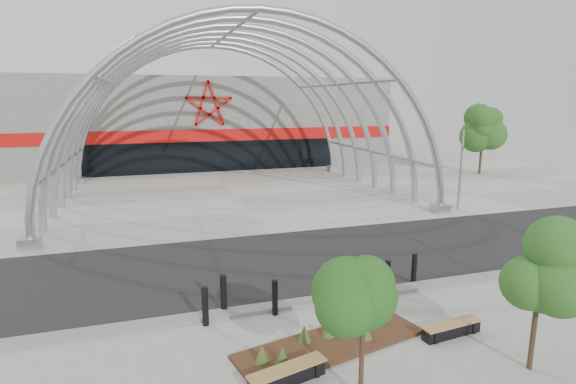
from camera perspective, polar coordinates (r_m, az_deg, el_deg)
ground at (r=14.59m, az=4.84°, el=-13.18°), size 140.00×140.00×0.00m
road at (r=17.62m, az=0.49°, el=-8.59°), size 140.00×7.00×0.02m
forecourt at (r=28.83m, az=-6.87°, el=-0.56°), size 60.00×17.00×0.04m
kerb at (r=14.35m, az=5.23°, el=-13.36°), size 60.00×0.50×0.12m
arena_building at (r=45.99m, az=-11.20°, el=8.89°), size 34.00×15.24×8.00m
vault_canopy at (r=28.83m, az=-6.87°, el=-0.57°), size 20.80×15.80×20.36m
planting_bed at (r=12.01m, az=5.21°, el=-18.34°), size 5.22×2.60×0.53m
signal_pole at (r=26.64m, az=21.09°, el=2.79°), size 0.34×0.62×4.48m
street_tree_0 at (r=9.29m, az=9.66°, el=-12.24°), size 1.46×1.46×3.33m
street_tree_1 at (r=11.50m, az=29.53°, el=-7.99°), size 1.51×1.51×3.56m
bench_0 at (r=10.64m, az=-0.06°, el=-22.25°), size 1.91×0.85×0.39m
bench_1 at (r=13.10m, az=20.03°, el=-16.08°), size 1.78×0.56×0.37m
bollard_0 at (r=12.91m, az=-10.47°, el=-14.08°), size 0.18×0.18×1.11m
bollard_1 at (r=13.52m, az=-8.18°, el=-12.69°), size 0.18×0.18×1.14m
bollard_2 at (r=13.28m, az=-1.67°, el=-13.25°), size 0.17×0.17×1.05m
bollard_3 at (r=15.01m, az=12.50°, el=-10.45°), size 0.17×0.17×1.07m
bollard_4 at (r=15.87m, az=15.71°, el=-9.40°), size 0.17×0.17×1.06m
bg_tree_1 at (r=39.96m, az=23.60°, el=8.10°), size 2.70×2.70×5.91m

